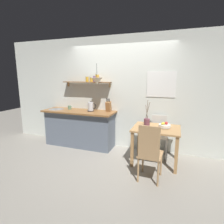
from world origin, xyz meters
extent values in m
plane|color=gray|center=(0.00, 0.00, 0.00)|extent=(14.00, 14.00, 0.00)
cube|color=silver|center=(0.20, 0.65, 1.35)|extent=(6.80, 0.10, 2.70)
cube|color=white|center=(0.94, 0.59, 1.58)|extent=(0.63, 0.01, 0.57)
cube|color=silver|center=(0.94, 0.60, 1.58)|extent=(0.57, 0.01, 0.51)
cube|color=slate|center=(-1.00, 0.32, 0.44)|extent=(1.74, 0.52, 0.88)
cube|color=brown|center=(-1.00, 0.30, 0.90)|extent=(1.83, 0.63, 0.04)
cylinder|color=#B7BABF|center=(-1.65, 0.28, 0.91)|extent=(0.38, 0.38, 0.01)
cube|color=brown|center=(-0.86, 0.49, 1.61)|extent=(1.27, 0.18, 0.02)
cube|color=#99754C|center=(-1.44, 0.57, 1.55)|extent=(0.02, 0.06, 0.12)
cube|color=#99754C|center=(-0.27, 0.57, 1.55)|extent=(0.02, 0.06, 0.12)
cylinder|color=gold|center=(-0.84, 0.49, 1.68)|extent=(0.08, 0.08, 0.12)
cylinder|color=silver|center=(-0.84, 0.49, 1.75)|extent=(0.08, 0.08, 0.01)
cylinder|color=gold|center=(-0.72, 0.49, 1.67)|extent=(0.10, 0.10, 0.10)
cylinder|color=silver|center=(-0.72, 0.49, 1.73)|extent=(0.10, 0.10, 0.01)
cylinder|color=#7F5689|center=(-0.62, 0.49, 1.69)|extent=(0.11, 0.11, 0.14)
cylinder|color=silver|center=(-0.62, 0.49, 1.77)|extent=(0.11, 0.11, 0.01)
cylinder|color=gold|center=(-0.57, 0.49, 1.71)|extent=(0.09, 0.09, 0.17)
cylinder|color=silver|center=(-0.57, 0.49, 1.80)|extent=(0.10, 0.10, 0.01)
cube|color=tan|center=(0.94, 0.01, 0.73)|extent=(0.92, 0.77, 0.03)
cube|color=tan|center=(0.53, -0.33, 0.36)|extent=(0.06, 0.06, 0.71)
cube|color=tan|center=(1.35, -0.33, 0.36)|extent=(0.06, 0.06, 0.71)
cube|color=tan|center=(0.53, 0.34, 0.36)|extent=(0.06, 0.06, 0.71)
cube|color=tan|center=(1.35, 0.34, 0.36)|extent=(0.06, 0.06, 0.71)
cube|color=tan|center=(0.92, -0.66, 0.45)|extent=(0.41, 0.44, 0.03)
cube|color=tan|center=(0.91, -0.85, 0.74)|extent=(0.34, 0.04, 0.54)
cylinder|color=tan|center=(1.10, -0.48, 0.22)|extent=(0.03, 0.03, 0.44)
cylinder|color=tan|center=(0.77, -0.47, 0.22)|extent=(0.03, 0.03, 0.44)
cylinder|color=tan|center=(1.08, -0.84, 0.22)|extent=(0.03, 0.03, 0.44)
cylinder|color=tan|center=(0.75, -0.83, 0.22)|extent=(0.03, 0.03, 0.44)
cube|color=silver|center=(0.96, 0.34, 0.45)|extent=(0.42, 0.42, 0.03)
cube|color=silver|center=(0.95, 0.52, 0.68)|extent=(0.34, 0.06, 0.44)
cylinder|color=silver|center=(0.82, 0.16, 0.22)|extent=(0.03, 0.03, 0.44)
cylinder|color=silver|center=(1.14, 0.20, 0.22)|extent=(0.03, 0.03, 0.44)
cylinder|color=silver|center=(0.79, 0.48, 0.22)|extent=(0.03, 0.03, 0.44)
cylinder|color=silver|center=(1.11, 0.52, 0.22)|extent=(0.03, 0.03, 0.44)
cylinder|color=silver|center=(1.09, 0.05, 0.75)|extent=(0.11, 0.11, 0.01)
cylinder|color=silver|center=(1.09, 0.05, 0.78)|extent=(0.24, 0.24, 0.06)
ellipsoid|color=yellow|center=(1.06, 0.05, 0.83)|extent=(0.11, 0.14, 0.04)
sphere|color=red|center=(1.12, 0.08, 0.83)|extent=(0.06, 0.06, 0.06)
sphere|color=#8EA84C|center=(1.06, 0.06, 0.83)|extent=(0.06, 0.06, 0.06)
cylinder|color=brown|center=(0.74, 0.00, 0.83)|extent=(0.12, 0.12, 0.17)
cylinder|color=brown|center=(0.73, -0.01, 1.06)|extent=(0.06, 0.02, 0.28)
cylinder|color=brown|center=(0.74, 0.00, 1.10)|extent=(0.02, 0.02, 0.38)
cylinder|color=brown|center=(0.75, 0.00, 1.09)|extent=(0.08, 0.04, 0.34)
cylinder|color=black|center=(-0.69, 0.34, 0.92)|extent=(0.16, 0.16, 0.02)
cylinder|color=silver|center=(-0.69, 0.34, 1.04)|extent=(0.14, 0.14, 0.21)
sphere|color=black|center=(-0.69, 0.34, 1.15)|extent=(0.02, 0.02, 0.02)
cone|color=silver|center=(-0.77, 0.34, 1.08)|extent=(0.04, 0.04, 0.04)
torus|color=black|center=(-0.61, 0.34, 1.05)|extent=(0.13, 0.02, 0.13)
cube|color=#9E6B3D|center=(-0.26, 0.45, 1.04)|extent=(0.11, 0.16, 0.25)
cylinder|color=black|center=(-0.29, 0.42, 1.20)|extent=(0.02, 0.03, 0.08)
cylinder|color=black|center=(-0.26, 0.42, 1.20)|extent=(0.02, 0.03, 0.08)
cylinder|color=black|center=(-0.23, 0.42, 1.20)|extent=(0.02, 0.03, 0.08)
cylinder|color=slate|center=(-1.31, 0.38, 0.96)|extent=(0.08, 0.08, 0.10)
torus|color=slate|center=(-1.27, 0.38, 0.97)|extent=(0.07, 0.01, 0.07)
cylinder|color=black|center=(-0.47, 0.26, 1.88)|extent=(0.01, 0.01, 0.31)
cone|color=beige|center=(-0.47, 0.26, 1.66)|extent=(0.27, 0.27, 0.14)
sphere|color=white|center=(-0.47, 0.26, 1.61)|extent=(0.04, 0.04, 0.04)
camera|label=1|loc=(1.28, -3.60, 1.77)|focal=29.08mm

